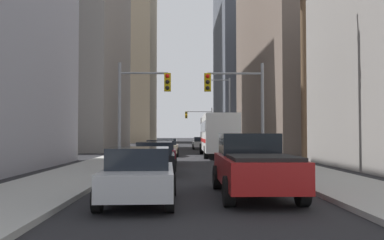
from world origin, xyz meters
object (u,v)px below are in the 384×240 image
at_px(pickup_truck_red, 253,165).
at_px(traffic_signal_near_left, 142,97).
at_px(sedan_white, 200,143).
at_px(sedan_maroon, 160,152).
at_px(traffic_signal_far_right, 200,120).
at_px(sedan_silver, 139,175).
at_px(sedan_beige, 167,147).
at_px(sedan_black, 155,158).
at_px(city_bus, 218,134).
at_px(traffic_signal_near_right, 237,97).

relative_size(pickup_truck_red, traffic_signal_near_left, 0.90).
bearing_deg(sedan_white, sedan_maroon, -97.86).
height_order(traffic_signal_near_left, traffic_signal_far_right, same).
relative_size(sedan_silver, sedan_white, 1.01).
height_order(pickup_truck_red, sedan_beige, pickup_truck_red).
height_order(sedan_black, traffic_signal_near_left, traffic_signal_near_left).
relative_size(pickup_truck_red, sedan_maroon, 1.27).
bearing_deg(sedan_maroon, sedan_silver, -89.37).
distance_m(sedan_maroon, sedan_beige, 9.95).
bearing_deg(city_bus, traffic_signal_near_left, -116.18).
bearing_deg(sedan_beige, sedan_maroon, -90.30).
bearing_deg(sedan_maroon, traffic_signal_near_right, -17.48).
bearing_deg(sedan_maroon, pickup_truck_red, -74.43).
distance_m(traffic_signal_near_right, traffic_signal_far_right, 40.19).
height_order(pickup_truck_red, traffic_signal_near_right, traffic_signal_near_right).
distance_m(sedan_black, sedan_beige, 15.80).
xyz_separation_m(sedan_maroon, traffic_signal_far_right, (4.15, 38.76, 3.29)).
distance_m(sedan_maroon, traffic_signal_far_right, 39.12).
height_order(sedan_black, sedan_beige, same).
relative_size(sedan_maroon, sedan_white, 1.01).
distance_m(city_bus, pickup_truck_red, 21.95).
distance_m(sedan_silver, traffic_signal_near_right, 13.52).
height_order(sedan_white, traffic_signal_near_right, traffic_signal_near_right).
bearing_deg(sedan_white, traffic_signal_near_left, -99.53).
xyz_separation_m(sedan_silver, sedan_beige, (-0.10, 23.74, 0.00)).
xyz_separation_m(city_bus, pickup_truck_red, (-0.83, -21.91, -1.00)).
bearing_deg(city_bus, pickup_truck_red, -92.18).
relative_size(city_bus, traffic_signal_near_right, 1.92).
relative_size(city_bus, sedan_black, 2.72).
bearing_deg(sedan_black, traffic_signal_near_right, 44.70).
relative_size(traffic_signal_near_left, traffic_signal_far_right, 1.00).
xyz_separation_m(sedan_silver, sedan_maroon, (-0.15, 13.79, 0.00)).
bearing_deg(pickup_truck_red, sedan_beige, 98.68).
relative_size(sedan_silver, traffic_signal_near_left, 0.71).
bearing_deg(traffic_signal_far_right, pickup_truck_red, -90.75).
distance_m(city_bus, traffic_signal_near_right, 11.05).
xyz_separation_m(sedan_black, traffic_signal_far_right, (4.10, 44.60, 3.29)).
height_order(sedan_maroon, sedan_beige, same).
relative_size(pickup_truck_red, sedan_beige, 1.28).
height_order(sedan_black, sedan_white, same).
relative_size(pickup_truck_red, sedan_black, 1.28).
distance_m(traffic_signal_near_left, traffic_signal_far_right, 40.51).
distance_m(city_bus, sedan_silver, 23.61).
height_order(city_bus, sedan_silver, city_bus).
bearing_deg(traffic_signal_near_right, traffic_signal_far_right, 90.53).
bearing_deg(sedan_white, pickup_truck_red, -90.19).
distance_m(pickup_truck_red, traffic_signal_far_right, 51.35).
xyz_separation_m(sedan_maroon, sedan_white, (3.61, 26.12, 0.00)).
xyz_separation_m(sedan_silver, traffic_signal_near_left, (-1.17, 12.37, 3.23)).
bearing_deg(sedan_silver, traffic_signal_near_left, 95.40).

